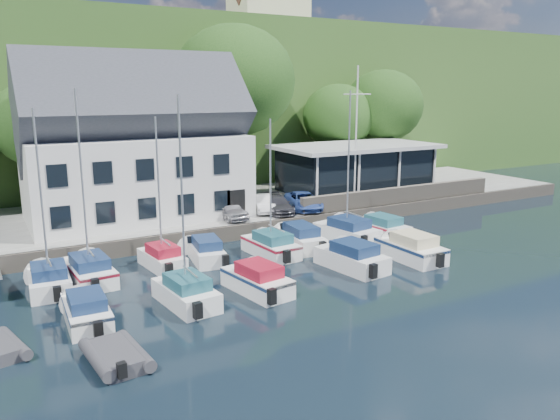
# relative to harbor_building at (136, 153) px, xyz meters

# --- Properties ---
(ground) EXTENTS (180.00, 180.00, 0.00)m
(ground) POSITION_rel_harbor_building_xyz_m (7.00, -16.50, -5.35)
(ground) COLOR black
(ground) RESTS_ON ground
(quay) EXTENTS (60.00, 13.00, 1.00)m
(quay) POSITION_rel_harbor_building_xyz_m (7.00, 1.00, -4.85)
(quay) COLOR #9C9B96
(quay) RESTS_ON ground
(quay_face) EXTENTS (60.00, 0.30, 1.00)m
(quay_face) POSITION_rel_harbor_building_xyz_m (7.00, -5.50, -4.85)
(quay_face) COLOR #6D6457
(quay_face) RESTS_ON ground
(hillside) EXTENTS (160.00, 75.00, 16.00)m
(hillside) POSITION_rel_harbor_building_xyz_m (7.00, 45.50, 2.65)
(hillside) COLOR #30541F
(hillside) RESTS_ON ground
(field_patch) EXTENTS (50.00, 30.00, 0.30)m
(field_patch) POSITION_rel_harbor_building_xyz_m (15.00, 53.50, 10.80)
(field_patch) COLOR #4F5F2F
(field_patch) RESTS_ON hillside
(farmhouse) EXTENTS (10.40, 7.00, 8.20)m
(farmhouse) POSITION_rel_harbor_building_xyz_m (29.00, 35.50, 14.75)
(farmhouse) COLOR beige
(farmhouse) RESTS_ON hillside
(harbor_building) EXTENTS (14.40, 8.20, 8.70)m
(harbor_building) POSITION_rel_harbor_building_xyz_m (0.00, 0.00, 0.00)
(harbor_building) COLOR silver
(harbor_building) RESTS_ON quay
(club_pavilion) EXTENTS (13.20, 7.20, 4.10)m
(club_pavilion) POSITION_rel_harbor_building_xyz_m (18.00, -0.50, -2.30)
(club_pavilion) COLOR black
(club_pavilion) RESTS_ON quay
(seawall) EXTENTS (18.00, 0.50, 1.20)m
(seawall) POSITION_rel_harbor_building_xyz_m (19.00, -5.10, -3.75)
(seawall) COLOR #6D6457
(seawall) RESTS_ON quay
(car_silver) EXTENTS (1.66, 3.86, 1.30)m
(car_silver) POSITION_rel_harbor_building_xyz_m (5.17, -3.55, -3.70)
(car_silver) COLOR #A7A6AB
(car_silver) RESTS_ON quay
(car_white) EXTENTS (2.30, 3.90, 1.21)m
(car_white) POSITION_rel_harbor_building_xyz_m (8.11, -2.84, -3.74)
(car_white) COLOR silver
(car_white) RESTS_ON quay
(car_dgrey) EXTENTS (2.43, 4.28, 1.17)m
(car_dgrey) POSITION_rel_harbor_building_xyz_m (8.89, -3.55, -3.77)
(car_dgrey) COLOR #303035
(car_dgrey) RESTS_ON quay
(car_blue) EXTENTS (2.56, 4.19, 1.34)m
(car_blue) POSITION_rel_harbor_building_xyz_m (11.06, -3.59, -3.68)
(car_blue) COLOR #32509B
(car_blue) RESTS_ON quay
(flagpole) EXTENTS (2.46, 0.20, 10.23)m
(flagpole) POSITION_rel_harbor_building_xyz_m (15.46, -3.80, 0.77)
(flagpole) COLOR silver
(flagpole) RESTS_ON quay
(tree_1) EXTENTS (6.76, 6.76, 9.23)m
(tree_1) POSITION_rel_harbor_building_xyz_m (-5.18, 4.78, 0.27)
(tree_1) COLOR #153811
(tree_1) RESTS_ON quay
(tree_2) EXTENTS (7.35, 7.35, 10.05)m
(tree_2) POSITION_rel_harbor_building_xyz_m (2.88, 5.21, 0.68)
(tree_2) COLOR #153811
(tree_2) RESTS_ON quay
(tree_3) EXTENTS (10.07, 10.07, 13.76)m
(tree_3) POSITION_rel_harbor_building_xyz_m (9.77, 5.34, 2.53)
(tree_3) COLOR #153811
(tree_3) RESTS_ON quay
(tree_4) EXTENTS (6.62, 6.62, 9.04)m
(tree_4) POSITION_rel_harbor_building_xyz_m (20.35, 5.50, 0.17)
(tree_4) COLOR #153811
(tree_4) RESTS_ON quay
(tree_5) EXTENTS (7.60, 7.60, 10.38)m
(tree_5) POSITION_rel_harbor_building_xyz_m (25.03, 4.77, 0.84)
(tree_5) COLOR #153811
(tree_5) RESTS_ON quay
(boat_r1_0) EXTENTS (2.28, 5.31, 8.53)m
(boat_r1_0) POSITION_rel_harbor_building_xyz_m (-6.90, -9.41, -1.09)
(boat_r1_0) COLOR white
(boat_r1_0) RESTS_ON ground
(boat_r1_1) EXTENTS (2.41, 6.19, 8.70)m
(boat_r1_1) POSITION_rel_harbor_building_xyz_m (-4.95, -8.91, -1.00)
(boat_r1_1) COLOR white
(boat_r1_1) RESTS_ON ground
(boat_r1_2) EXTENTS (2.22, 5.13, 8.30)m
(boat_r1_2) POSITION_rel_harbor_building_xyz_m (-1.08, -8.64, -1.20)
(boat_r1_2) COLOR white
(boat_r1_2) RESTS_ON ground
(boat_r1_3) EXTENTS (2.54, 5.75, 1.37)m
(boat_r1_3) POSITION_rel_harbor_building_xyz_m (1.49, -8.52, -4.66)
(boat_r1_3) COLOR white
(boat_r1_3) RESTS_ON ground
(boat_r1_4) EXTENTS (2.41, 5.90, 8.89)m
(boat_r1_4) POSITION_rel_harbor_building_xyz_m (5.19, -9.49, -0.90)
(boat_r1_4) COLOR white
(boat_r1_4) RESTS_ON ground
(boat_r1_5) EXTENTS (2.29, 6.39, 1.49)m
(boat_r1_5) POSITION_rel_harbor_building_xyz_m (7.51, -8.85, -4.60)
(boat_r1_5) COLOR white
(boat_r1_5) RESTS_ON ground
(boat_r1_6) EXTENTS (3.27, 6.53, 9.35)m
(boat_r1_6) POSITION_rel_harbor_building_xyz_m (10.98, -9.03, -0.68)
(boat_r1_6) COLOR white
(boat_r1_6) RESTS_ON ground
(boat_r1_7) EXTENTS (2.56, 5.92, 1.40)m
(boat_r1_7) POSITION_rel_harbor_building_xyz_m (13.69, -9.17, -4.65)
(boat_r1_7) COLOR white
(boat_r1_7) RESTS_ON ground
(boat_r2_0) EXTENTS (1.98, 5.42, 1.35)m
(boat_r2_0) POSITION_rel_harbor_building_xyz_m (-6.00, -14.08, -4.68)
(boat_r2_0) COLOR white
(boat_r2_0) RESTS_ON ground
(boat_r2_1) EXTENTS (2.52, 5.71, 8.86)m
(boat_r2_1) POSITION_rel_harbor_building_xyz_m (-1.72, -14.24, -0.92)
(boat_r2_1) COLOR white
(boat_r2_1) RESTS_ON ground
(boat_r2_2) EXTENTS (2.73, 5.86, 1.49)m
(boat_r2_2) POSITION_rel_harbor_building_xyz_m (1.81, -14.38, -4.61)
(boat_r2_2) COLOR white
(boat_r2_2) RESTS_ON ground
(boat_r2_3) EXTENTS (2.93, 6.21, 1.55)m
(boat_r2_3) POSITION_rel_harbor_building_xyz_m (7.87, -13.76, -4.58)
(boat_r2_3) COLOR white
(boat_r2_3) RESTS_ON ground
(boat_r2_4) EXTENTS (2.18, 6.11, 1.58)m
(boat_r2_4) POSITION_rel_harbor_building_xyz_m (11.82, -14.06, -4.56)
(boat_r2_4) COLOR white
(boat_r2_4) RESTS_ON ground
(dinghy_1) EXTENTS (2.21, 3.36, 0.74)m
(dinghy_1) POSITION_rel_harbor_building_xyz_m (-5.73, -18.19, -4.98)
(dinghy_1) COLOR #36363B
(dinghy_1) RESTS_ON ground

